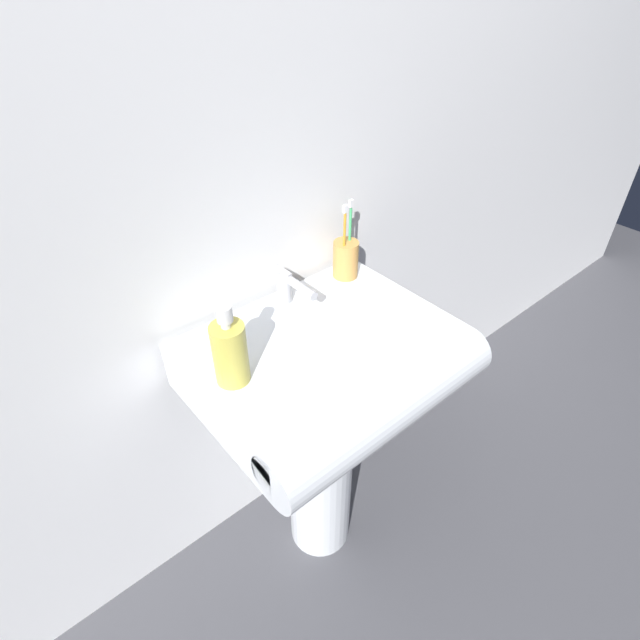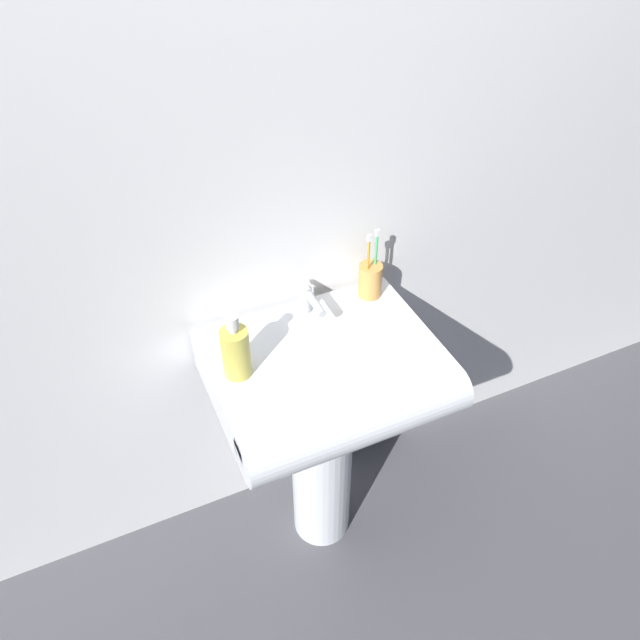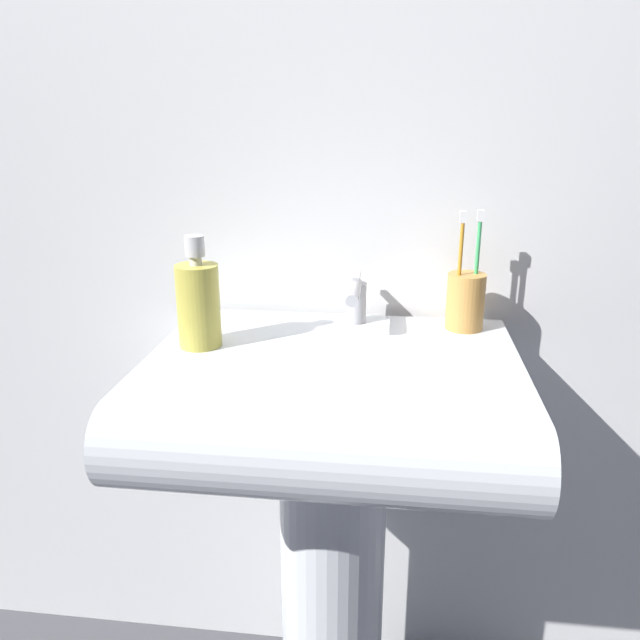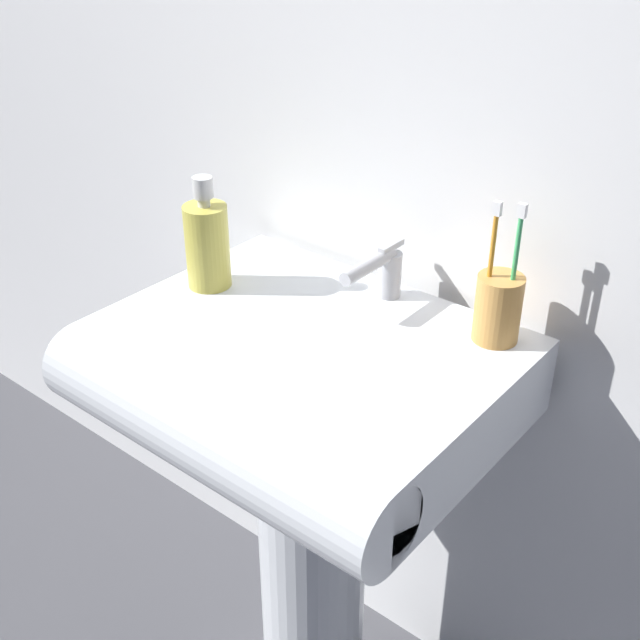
# 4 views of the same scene
# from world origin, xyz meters

# --- Properties ---
(ground_plane) EXTENTS (6.00, 6.00, 0.00)m
(ground_plane) POSITION_xyz_m (0.00, 0.00, 0.00)
(ground_plane) COLOR #4C4C51
(ground_plane) RESTS_ON ground
(wall_back) EXTENTS (5.00, 0.05, 2.40)m
(wall_back) POSITION_xyz_m (0.00, 0.26, 1.20)
(wall_back) COLOR white
(wall_back) RESTS_ON ground
(sink_pedestal) EXTENTS (0.19, 0.19, 0.71)m
(sink_pedestal) POSITION_xyz_m (0.00, 0.00, 0.36)
(sink_pedestal) COLOR white
(sink_pedestal) RESTS_ON ground
(sink_basin) EXTENTS (0.60, 0.49, 0.13)m
(sink_basin) POSITION_xyz_m (0.00, -0.05, 0.78)
(sink_basin) COLOR white
(sink_basin) RESTS_ON sink_pedestal
(faucet) EXTENTS (0.04, 0.15, 0.09)m
(faucet) POSITION_xyz_m (0.02, 0.15, 0.89)
(faucet) COLOR #B7B7BC
(faucet) RESTS_ON sink_basin
(toothbrush_cup) EXTENTS (0.07, 0.07, 0.22)m
(toothbrush_cup) POSITION_xyz_m (0.22, 0.16, 0.89)
(toothbrush_cup) COLOR #D19347
(toothbrush_cup) RESTS_ON sink_basin
(soap_bottle) EXTENTS (0.07, 0.07, 0.19)m
(soap_bottle) POSITION_xyz_m (-0.23, 0.01, 0.91)
(soap_bottle) COLOR gold
(soap_bottle) RESTS_ON sink_basin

